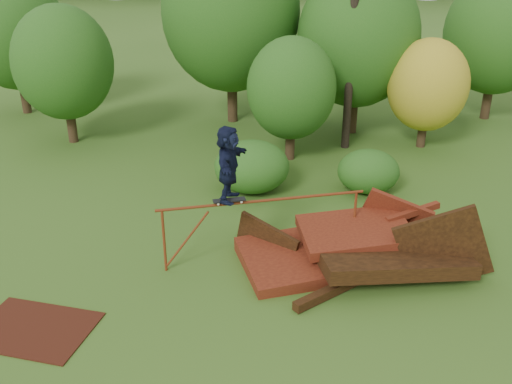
{
  "coord_description": "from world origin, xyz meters",
  "views": [
    {
      "loc": [
        -0.59,
        -9.65,
        6.87
      ],
      "look_at": [
        -0.8,
        2.0,
        1.6
      ],
      "focal_mm": 40.0,
      "sensor_mm": 36.0,
      "label": 1
    }
  ],
  "objects_px": {
    "scrap_pile": "(357,250)",
    "skater": "(228,164)",
    "flat_plate": "(34,329)",
    "utility_pole": "(355,3)"
  },
  "relations": [
    {
      "from": "scrap_pile",
      "to": "skater",
      "type": "xyz_separation_m",
      "value": [
        -2.86,
        0.01,
        2.06
      ]
    },
    {
      "from": "scrap_pile",
      "to": "flat_plate",
      "type": "bearing_deg",
      "value": -159.03
    },
    {
      "from": "utility_pole",
      "to": "flat_plate",
      "type": "bearing_deg",
      "value": -124.78
    },
    {
      "from": "flat_plate",
      "to": "utility_pole",
      "type": "height_order",
      "value": "utility_pole"
    },
    {
      "from": "scrap_pile",
      "to": "utility_pole",
      "type": "xyz_separation_m",
      "value": [
        0.73,
        7.9,
        4.51
      ]
    },
    {
      "from": "utility_pole",
      "to": "skater",
      "type": "bearing_deg",
      "value": -114.51
    },
    {
      "from": "skater",
      "to": "scrap_pile",
      "type": "bearing_deg",
      "value": -80.14
    },
    {
      "from": "skater",
      "to": "flat_plate",
      "type": "relative_size",
      "value": 0.76
    },
    {
      "from": "skater",
      "to": "flat_plate",
      "type": "distance_m",
      "value": 5.02
    },
    {
      "from": "scrap_pile",
      "to": "utility_pole",
      "type": "bearing_deg",
      "value": 84.69
    }
  ]
}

